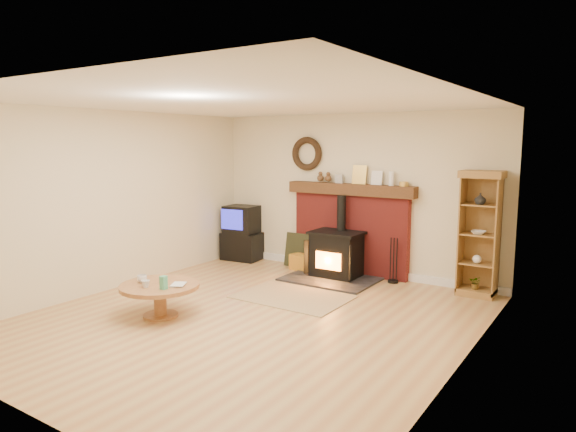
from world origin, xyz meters
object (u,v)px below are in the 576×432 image
Objects in this scene: curio_cabinet at (480,233)px; coffee_table at (159,290)px; tv_unit at (242,234)px; wood_stove at (336,255)px.

coffee_table is (-3.05, -3.11, -0.55)m from curio_cabinet.
tv_unit is at bearing 110.27° from coffee_table.
coffee_table is (-0.93, -2.83, -0.03)m from wood_stove.
wood_stove reaches higher than coffee_table.
curio_cabinet is (2.11, 0.28, 0.52)m from wood_stove.
wood_stove reaches higher than tv_unit.
curio_cabinet is at bearing 7.48° from wood_stove.
tv_unit is 4.18m from curio_cabinet.
tv_unit is 1.02× the size of coffee_table.
wood_stove is at bearing 71.73° from coffee_table.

